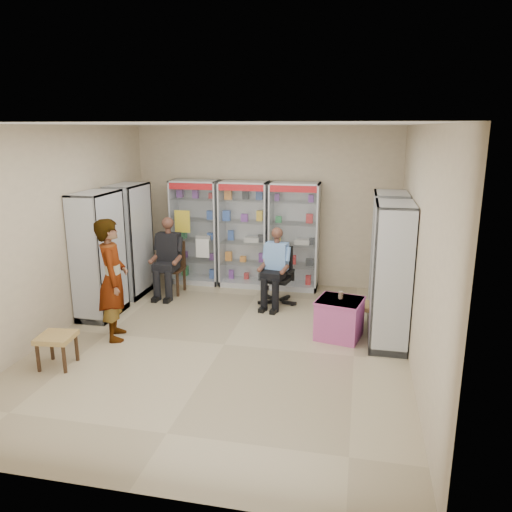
% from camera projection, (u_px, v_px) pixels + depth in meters
% --- Properties ---
extents(floor, '(6.00, 6.00, 0.00)m').
position_uv_depth(floor, '(224.00, 344.00, 7.01)').
color(floor, tan).
rests_on(floor, ground).
extents(room_shell, '(5.02, 6.02, 3.01)m').
position_uv_depth(room_shell, '(222.00, 206.00, 6.52)').
color(room_shell, '#C2B190').
rests_on(room_shell, ground).
extents(cabinet_back_left, '(0.90, 0.50, 2.00)m').
position_uv_depth(cabinet_back_left, '(196.00, 232.00, 9.61)').
color(cabinet_back_left, silver).
rests_on(cabinet_back_left, floor).
extents(cabinet_back_mid, '(0.90, 0.50, 2.00)m').
position_uv_depth(cabinet_back_mid, '(244.00, 234.00, 9.42)').
color(cabinet_back_mid, silver).
rests_on(cabinet_back_mid, floor).
extents(cabinet_back_right, '(0.90, 0.50, 2.00)m').
position_uv_depth(cabinet_back_right, '(294.00, 237.00, 9.23)').
color(cabinet_back_right, silver).
rests_on(cabinet_back_right, floor).
extents(cabinet_right_far, '(0.90, 0.50, 2.00)m').
position_uv_depth(cabinet_right_far, '(387.00, 256.00, 7.83)').
color(cabinet_right_far, silver).
rests_on(cabinet_right_far, floor).
extents(cabinet_right_near, '(0.90, 0.50, 2.00)m').
position_uv_depth(cabinet_right_near, '(391.00, 276.00, 6.79)').
color(cabinet_right_near, silver).
rests_on(cabinet_right_near, floor).
extents(cabinet_left_far, '(0.90, 0.50, 2.00)m').
position_uv_depth(cabinet_left_far, '(130.00, 240.00, 8.91)').
color(cabinet_left_far, '#A7AAAE').
rests_on(cabinet_left_far, floor).
extents(cabinet_left_near, '(0.90, 0.50, 2.00)m').
position_uv_depth(cabinet_left_near, '(99.00, 255.00, 7.87)').
color(cabinet_left_near, '#ADB0B5').
rests_on(cabinet_left_near, floor).
extents(wooden_chair, '(0.42, 0.42, 0.94)m').
position_uv_depth(wooden_chair, '(171.00, 268.00, 9.10)').
color(wooden_chair, black).
rests_on(wooden_chair, floor).
extents(seated_customer, '(0.44, 0.60, 1.34)m').
position_uv_depth(seated_customer, '(170.00, 258.00, 9.00)').
color(seated_customer, black).
rests_on(seated_customer, floor).
extents(office_chair, '(0.63, 0.63, 1.00)m').
position_uv_depth(office_chair, '(277.00, 276.00, 8.52)').
color(office_chair, black).
rests_on(office_chair, floor).
extents(seated_shopkeeper, '(0.52, 0.65, 1.27)m').
position_uv_depth(seated_shopkeeper, '(277.00, 269.00, 8.44)').
color(seated_shopkeeper, '#6FAFDC').
rests_on(seated_shopkeeper, floor).
extents(pink_trunk, '(0.71, 0.69, 0.58)m').
position_uv_depth(pink_trunk, '(339.00, 319.00, 7.19)').
color(pink_trunk, '#AB448D').
rests_on(pink_trunk, floor).
extents(tea_glass, '(0.07, 0.07, 0.10)m').
position_uv_depth(tea_glass, '(341.00, 295.00, 7.15)').
color(tea_glass, '#4F0E06').
rests_on(tea_glass, pink_trunk).
extents(woven_stool_a, '(0.47, 0.47, 0.39)m').
position_uv_depth(woven_stool_a, '(363.00, 316.00, 7.54)').
color(woven_stool_a, '#A47245').
rests_on(woven_stool_a, floor).
extents(woven_stool_b, '(0.47, 0.47, 0.43)m').
position_uv_depth(woven_stool_b, '(58.00, 350.00, 6.33)').
color(woven_stool_b, tan).
rests_on(woven_stool_b, floor).
extents(standing_man, '(0.64, 0.75, 1.75)m').
position_uv_depth(standing_man, '(113.00, 280.00, 7.04)').
color(standing_man, '#99999C').
rests_on(standing_man, floor).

